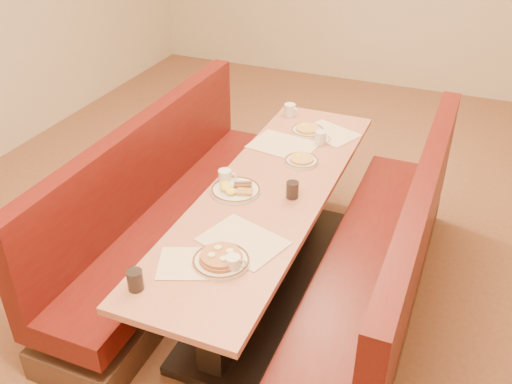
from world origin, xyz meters
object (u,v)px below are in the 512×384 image
at_px(booth_right, 382,269).
at_px(soda_tumbler_mid, 292,190).
at_px(coffee_mug_a, 234,263).
at_px(diner_table, 268,240).
at_px(eggs_plate, 235,189).
at_px(coffee_mug_b, 226,176).
at_px(pancake_plate, 221,259).
at_px(booth_left, 168,217).
at_px(coffee_mug_d, 290,110).
at_px(coffee_mug_c, 321,137).
at_px(soda_tumbler_near, 135,280).

xyz_separation_m(booth_right, soda_tumbler_mid, (-0.57, -0.02, 0.44)).
distance_m(coffee_mug_a, soda_tumbler_mid, 0.75).
height_order(diner_table, eggs_plate, eggs_plate).
height_order(coffee_mug_a, coffee_mug_b, coffee_mug_b).
bearing_deg(eggs_plate, soda_tumbler_mid, 12.68).
xyz_separation_m(coffee_mug_b, soda_tumbler_mid, (0.44, -0.00, 0.01)).
bearing_deg(coffee_mug_b, pancake_plate, -87.05).
distance_m(booth_left, coffee_mug_a, 1.22).
bearing_deg(pancake_plate, coffee_mug_a, -18.97).
xyz_separation_m(diner_table, coffee_mug_d, (-0.24, 1.08, 0.42)).
xyz_separation_m(booth_right, coffee_mug_a, (-0.62, -0.77, 0.43)).
height_order(diner_table, booth_left, booth_left).
bearing_deg(coffee_mug_d, coffee_mug_b, -73.25).
height_order(coffee_mug_b, coffee_mug_d, coffee_mug_d).
bearing_deg(booth_left, pancake_plate, -44.04).
xyz_separation_m(booth_left, coffee_mug_c, (0.84, 0.72, 0.43)).
bearing_deg(coffee_mug_b, soda_tumbler_mid, -20.83).
bearing_deg(booth_left, coffee_mug_d, 65.64).
xyz_separation_m(coffee_mug_d, soda_tumbler_near, (-0.01, -2.15, 0.00)).
relative_size(diner_table, soda_tumbler_mid, 24.25).
relative_size(booth_right, coffee_mug_b, 22.31).
xyz_separation_m(booth_left, coffee_mug_b, (0.46, -0.02, 0.43)).
distance_m(booth_left, coffee_mug_d, 1.26).
distance_m(diner_table, coffee_mug_c, 0.84).
bearing_deg(booth_right, pancake_plate, -133.32).
bearing_deg(coffee_mug_a, coffee_mug_c, 68.37).
height_order(coffee_mug_a, soda_tumbler_near, soda_tumbler_near).
bearing_deg(coffee_mug_a, soda_tumbler_mid, 64.80).
distance_m(diner_table, booth_left, 0.73).
bearing_deg(booth_right, coffee_mug_b, -178.80).
height_order(pancake_plate, coffee_mug_a, coffee_mug_a).
height_order(booth_right, coffee_mug_c, booth_right).
bearing_deg(soda_tumbler_near, coffee_mug_d, 89.78).
xyz_separation_m(booth_left, eggs_plate, (0.55, -0.10, 0.41)).
height_order(eggs_plate, coffee_mug_b, coffee_mug_b).
bearing_deg(diner_table, coffee_mug_b, -175.63).
xyz_separation_m(pancake_plate, coffee_mug_b, (-0.31, 0.72, 0.02)).
height_order(pancake_plate, soda_tumbler_mid, soda_tumbler_mid).
height_order(diner_table, coffee_mug_d, coffee_mug_d).
relative_size(coffee_mug_d, soda_tumbler_near, 1.15).
relative_size(coffee_mug_d, soda_tumbler_mid, 1.18).
height_order(diner_table, coffee_mug_b, coffee_mug_b).
bearing_deg(soda_tumbler_mid, soda_tumbler_near, -111.51).
bearing_deg(coffee_mug_b, booth_right, -19.19).
relative_size(pancake_plate, coffee_mug_b, 2.61).
height_order(coffee_mug_c, soda_tumbler_mid, soda_tumbler_mid).
height_order(coffee_mug_a, soda_tumbler_mid, soda_tumbler_mid).
distance_m(eggs_plate, coffee_mug_b, 0.13).
xyz_separation_m(diner_table, eggs_plate, (-0.18, -0.10, 0.39)).
relative_size(diner_table, booth_left, 1.00).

